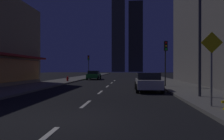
# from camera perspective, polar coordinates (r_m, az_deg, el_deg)

# --- Properties ---
(ground_plane) EXTENTS (78.00, 136.00, 0.10)m
(ground_plane) POSITION_cam_1_polar(r_m,az_deg,el_deg) (38.99, 1.50, -2.34)
(ground_plane) COLOR black
(sidewalk_right) EXTENTS (4.00, 76.00, 0.15)m
(sidewalk_right) POSITION_cam_1_polar(r_m,az_deg,el_deg) (39.23, 11.77, -2.15)
(sidewalk_right) COLOR #605E59
(sidewalk_right) RESTS_ON ground
(sidewalk_left) EXTENTS (4.00, 76.00, 0.15)m
(sidewalk_left) POSITION_cam_1_polar(r_m,az_deg,el_deg) (39.98, -8.58, -2.10)
(sidewalk_left) COLOR #605E59
(sidewalk_left) RESTS_ON ground
(lane_marking_center) EXTENTS (0.16, 28.20, 0.01)m
(lane_marking_center) POSITION_cam_1_polar(r_m,az_deg,el_deg) (18.10, -2.11, -5.19)
(lane_marking_center) COLOR silver
(lane_marking_center) RESTS_ON ground
(skyscraper_distant_tall) EXTENTS (7.77, 7.80, 74.00)m
(skyscraper_distant_tall) POSITION_cam_1_polar(r_m,az_deg,el_deg) (132.57, 1.78, 15.70)
(skyscraper_distant_tall) COLOR #474335
(skyscraper_distant_tall) RESTS_ON ground
(skyscraper_distant_mid) EXTENTS (8.61, 7.86, 42.82)m
(skyscraper_distant_mid) POSITION_cam_1_polar(r_m,az_deg,el_deg) (130.96, 6.45, 8.92)
(skyscraper_distant_mid) COLOR #312E24
(skyscraper_distant_mid) RESTS_ON ground
(car_parked_near) EXTENTS (1.98, 4.24, 1.45)m
(car_parked_near) POSITION_cam_1_polar(r_m,az_deg,el_deg) (16.40, 9.84, -3.19)
(car_parked_near) COLOR silver
(car_parked_near) RESTS_ON ground
(car_parked_far) EXTENTS (1.98, 4.24, 1.45)m
(car_parked_far) POSITION_cam_1_polar(r_m,az_deg,el_deg) (34.28, -4.99, -1.38)
(car_parked_far) COLOR #1E722D
(car_parked_far) RESTS_ON ground
(fire_hydrant_far_left) EXTENTS (0.42, 0.30, 0.65)m
(fire_hydrant_far_left) POSITION_cam_1_polar(r_m,az_deg,el_deg) (27.92, -12.08, -2.35)
(fire_hydrant_far_left) COLOR red
(fire_hydrant_far_left) RESTS_ON sidewalk_left
(traffic_light_near_right) EXTENTS (0.32, 0.48, 4.20)m
(traffic_light_near_right) POSITION_cam_1_polar(r_m,az_deg,el_deg) (19.90, 14.46, 4.48)
(traffic_light_near_right) COLOR #2D2D2D
(traffic_light_near_right) RESTS_ON sidewalk_right
(traffic_light_far_left) EXTENTS (0.32, 0.48, 4.20)m
(traffic_light_far_left) POSITION_cam_1_polar(r_m,az_deg,el_deg) (39.76, -6.44, 2.38)
(traffic_light_far_left) COLOR #2D2D2D
(traffic_light_far_left) RESTS_ON sidewalk_left
(street_lamp_right) EXTENTS (1.96, 0.56, 6.58)m
(street_lamp_right) POSITION_cam_1_polar(r_m,az_deg,el_deg) (13.25, 19.43, 14.84)
(street_lamp_right) COLOR #38383D
(street_lamp_right) RESTS_ON sidewalk_right
(pedestrian_crossing_sign) EXTENTS (0.91, 0.08, 3.15)m
(pedestrian_crossing_sign) POSITION_cam_1_polar(r_m,az_deg,el_deg) (9.77, 25.60, 1.93)
(pedestrian_crossing_sign) COLOR slate
(pedestrian_crossing_sign) RESTS_ON sidewalk_right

